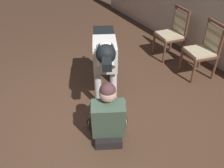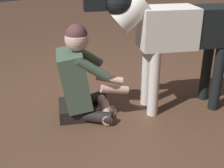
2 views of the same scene
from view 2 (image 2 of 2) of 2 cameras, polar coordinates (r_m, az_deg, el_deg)
name	(u,v)px [view 2 (image 2 of 2)]	position (r m, az deg, el deg)	size (l,w,h in m)	color
ground_plane	(115,93)	(3.32, 0.65, -1.77)	(14.26, 14.26, 0.00)	brown
person_sitting_on_floor	(80,80)	(2.76, -6.12, 0.76)	(0.72, 0.63, 0.88)	black
large_dog	(173,31)	(2.82, 11.52, 9.75)	(1.40, 0.78, 1.20)	silver
hot_dog_on_plate	(106,110)	(2.93, -1.15, -4.94)	(0.21, 0.21, 0.06)	white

